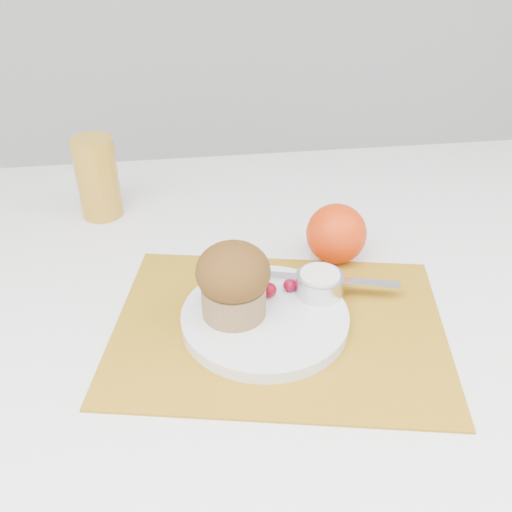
{
  "coord_description": "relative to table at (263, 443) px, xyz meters",
  "views": [
    {
      "loc": [
        -0.1,
        -0.6,
        1.21
      ],
      "look_at": [
        -0.02,
        0.01,
        0.8
      ],
      "focal_mm": 40.0,
      "sensor_mm": 36.0,
      "label": 1
    }
  ],
  "objects": [
    {
      "name": "table",
      "position": [
        0.0,
        0.0,
        0.0
      ],
      "size": [
        1.2,
        0.8,
        0.75
      ],
      "primitive_type": "cube",
      "color": "white",
      "rests_on": "ground"
    },
    {
      "name": "placemat",
      "position": [
        -0.0,
        -0.12,
        0.38
      ],
      "size": [
        0.45,
        0.37,
        0.0
      ],
      "primitive_type": "cube",
      "rotation": [
        0.0,
        0.0,
        -0.21
      ],
      "color": "#A77517",
      "rests_on": "table"
    },
    {
      "name": "plate",
      "position": [
        -0.02,
        -0.12,
        0.39
      ],
      "size": [
        0.26,
        0.26,
        0.02
      ],
      "primitive_type": "cylinder",
      "rotation": [
        0.0,
        0.0,
        0.32
      ],
      "color": "silver",
      "rests_on": "placemat"
    },
    {
      "name": "ramekin",
      "position": [
        0.06,
        -0.09,
        0.41
      ],
      "size": [
        0.07,
        0.07,
        0.03
      ],
      "primitive_type": "cylinder",
      "rotation": [
        0.0,
        0.0,
        0.09
      ],
      "color": "silver",
      "rests_on": "plate"
    },
    {
      "name": "cream",
      "position": [
        0.06,
        -0.09,
        0.42
      ],
      "size": [
        0.06,
        0.06,
        0.01
      ],
      "primitive_type": "cylinder",
      "rotation": [
        0.0,
        0.0,
        0.13
      ],
      "color": "white",
      "rests_on": "ramekin"
    },
    {
      "name": "raspberry_near",
      "position": [
        -0.01,
        -0.08,
        0.4
      ],
      "size": [
        0.02,
        0.02,
        0.02
      ],
      "primitive_type": "ellipsoid",
      "color": "#53020C",
      "rests_on": "plate"
    },
    {
      "name": "raspberry_far",
      "position": [
        0.02,
        -0.08,
        0.4
      ],
      "size": [
        0.02,
        0.02,
        0.02
      ],
      "primitive_type": "ellipsoid",
      "color": "#5C0216",
      "rests_on": "plate"
    },
    {
      "name": "butter_knife",
      "position": [
        0.07,
        -0.07,
        0.4
      ],
      "size": [
        0.19,
        0.06,
        0.0
      ],
      "primitive_type": "cube",
      "rotation": [
        0.0,
        0.0,
        -0.27
      ],
      "color": "silver",
      "rests_on": "plate"
    },
    {
      "name": "orange",
      "position": [
        0.1,
        0.01,
        0.42
      ],
      "size": [
        0.09,
        0.09,
        0.09
      ],
      "primitive_type": "sphere",
      "color": "red",
      "rests_on": "table"
    },
    {
      "name": "juice_glass",
      "position": [
        -0.24,
        0.19,
        0.44
      ],
      "size": [
        0.07,
        0.07,
        0.13
      ],
      "primitive_type": "cylinder",
      "rotation": [
        0.0,
        0.0,
        0.04
      ],
      "color": "#BF8823",
      "rests_on": "table"
    },
    {
      "name": "muffin",
      "position": [
        -0.05,
        -0.11,
        0.44
      ],
      "size": [
        0.09,
        0.09,
        0.09
      ],
      "color": "olive",
      "rests_on": "plate"
    }
  ]
}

